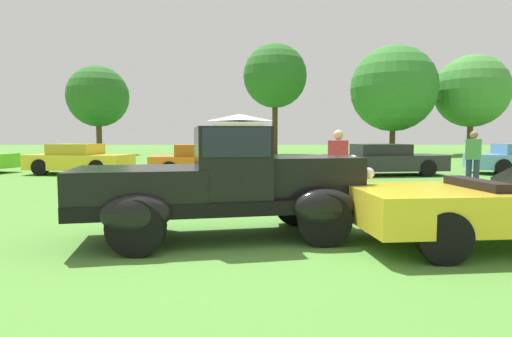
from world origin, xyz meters
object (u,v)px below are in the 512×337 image
at_px(feature_pickup_truck, 223,182).
at_px(show_car_yellow, 76,159).
at_px(neighbor_convertible, 508,205).
at_px(spectator_between_cars, 470,158).
at_px(spectator_near_truck, 336,165).
at_px(canopy_tent_left_field, 238,119).
at_px(show_car_charcoal, 382,160).
at_px(show_car_orange, 200,161).

relative_size(feature_pickup_truck, show_car_yellow, 1.08).
bearing_deg(neighbor_convertible, spectator_between_cars, 66.40).
height_order(spectator_near_truck, spectator_between_cars, same).
xyz_separation_m(spectator_near_truck, canopy_tent_left_field, (-2.69, 13.39, 1.51)).
bearing_deg(spectator_near_truck, show_car_charcoal, 65.52).
bearing_deg(feature_pickup_truck, show_car_yellow, 122.98).
xyz_separation_m(show_car_yellow, show_car_charcoal, (12.14, -0.40, 0.00)).
bearing_deg(spectator_between_cars, show_car_charcoal, 108.27).
distance_m(neighbor_convertible, show_car_orange, 11.17).
height_order(feature_pickup_truck, show_car_yellow, feature_pickup_truck).
height_order(spectator_near_truck, canopy_tent_left_field, canopy_tent_left_field).
bearing_deg(show_car_orange, feature_pickup_truck, -80.36).
bearing_deg(spectator_between_cars, show_car_orange, 157.78).
relative_size(show_car_yellow, show_car_charcoal, 0.89).
relative_size(show_car_yellow, show_car_orange, 1.05).
bearing_deg(show_car_yellow, spectator_between_cars, -18.32).
relative_size(spectator_near_truck, spectator_between_cars, 1.00).
distance_m(show_car_yellow, canopy_tent_left_field, 8.81).
distance_m(neighbor_convertible, spectator_between_cars, 6.75).
bearing_deg(spectator_between_cars, feature_pickup_truck, -139.63).
bearing_deg(spectator_near_truck, show_car_orange, 120.92).
height_order(show_car_orange, spectator_between_cars, spectator_between_cars).
distance_m(feature_pickup_truck, show_car_orange, 9.36).
xyz_separation_m(show_car_orange, spectator_near_truck, (3.84, -6.41, 0.32)).
xyz_separation_m(spectator_between_cars, canopy_tent_left_field, (-7.24, 10.41, 1.51)).
relative_size(show_car_orange, show_car_charcoal, 0.85).
relative_size(neighbor_convertible, spectator_between_cars, 2.68).
relative_size(show_car_charcoal, canopy_tent_left_field, 1.74).
relative_size(show_car_charcoal, spectator_near_truck, 2.79).
distance_m(show_car_yellow, spectator_near_truck, 11.63).
xyz_separation_m(show_car_charcoal, canopy_tent_left_field, (-5.90, 6.34, 1.82)).
xyz_separation_m(show_car_yellow, spectator_near_truck, (8.93, -7.44, 0.31)).
distance_m(feature_pickup_truck, spectator_near_truck, 3.62).
xyz_separation_m(neighbor_convertible, show_car_orange, (-5.69, 9.61, 0.02)).
bearing_deg(feature_pickup_truck, show_car_charcoal, 60.94).
distance_m(spectator_near_truck, canopy_tent_left_field, 13.74).
bearing_deg(spectator_between_cars, spectator_near_truck, -146.77).
bearing_deg(spectator_between_cars, neighbor_convertible, -113.60).
bearing_deg(show_car_orange, spectator_between_cars, -22.22).
xyz_separation_m(show_car_orange, show_car_charcoal, (7.05, 0.64, 0.00)).
bearing_deg(feature_pickup_truck, spectator_near_truck, 51.13).
relative_size(show_car_orange, spectator_near_truck, 2.36).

